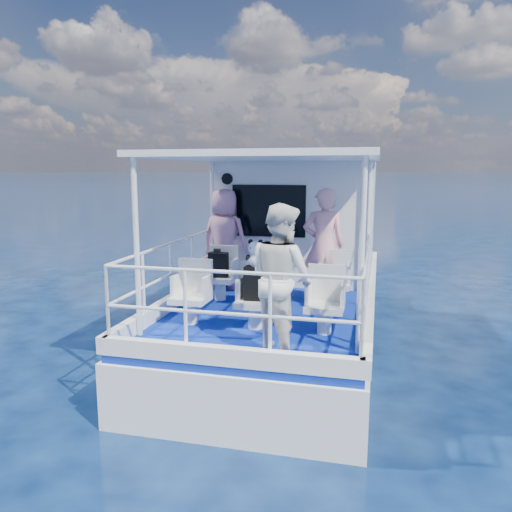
# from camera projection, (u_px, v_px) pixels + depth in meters

# --- Properties ---
(ground) EXTENTS (2000.00, 2000.00, 0.00)m
(ground) POSITION_uv_depth(u_px,v_px,m) (272.00, 362.00, 7.75)
(ground) COLOR black
(ground) RESTS_ON ground
(hull) EXTENTS (3.00, 7.00, 1.60)m
(hull) POSITION_uv_depth(u_px,v_px,m) (284.00, 341.00, 8.71)
(hull) COLOR white
(hull) RESTS_ON ground
(deck) EXTENTS (2.90, 6.90, 0.10)m
(deck) POSITION_uv_depth(u_px,v_px,m) (285.00, 294.00, 8.56)
(deck) COLOR navy
(deck) RESTS_ON hull
(cabin) EXTENTS (2.85, 2.00, 2.20)m
(cabin) POSITION_uv_depth(u_px,v_px,m) (298.00, 220.00, 9.61)
(cabin) COLOR white
(cabin) RESTS_ON deck
(canopy) EXTENTS (3.00, 3.20, 0.08)m
(canopy) POSITION_uv_depth(u_px,v_px,m) (271.00, 156.00, 7.03)
(canopy) COLOR white
(canopy) RESTS_ON cabin
(canopy_posts) EXTENTS (2.77, 2.97, 2.20)m
(canopy_posts) POSITION_uv_depth(u_px,v_px,m) (269.00, 237.00, 7.17)
(canopy_posts) COLOR white
(canopy_posts) RESTS_ON deck
(railings) EXTENTS (2.84, 3.59, 1.00)m
(railings) POSITION_uv_depth(u_px,v_px,m) (264.00, 282.00, 6.96)
(railings) COLOR white
(railings) RESTS_ON deck
(seat_port_fwd) EXTENTS (0.48, 0.46, 0.38)m
(seat_port_fwd) POSITION_uv_depth(u_px,v_px,m) (220.00, 288.00, 7.97)
(seat_port_fwd) COLOR silver
(seat_port_fwd) RESTS_ON deck
(seat_center_fwd) EXTENTS (0.48, 0.46, 0.38)m
(seat_center_fwd) POSITION_uv_depth(u_px,v_px,m) (275.00, 291.00, 7.76)
(seat_center_fwd) COLOR silver
(seat_center_fwd) RESTS_ON deck
(seat_stbd_fwd) EXTENTS (0.48, 0.46, 0.38)m
(seat_stbd_fwd) POSITION_uv_depth(u_px,v_px,m) (334.00, 295.00, 7.54)
(seat_stbd_fwd) COLOR silver
(seat_stbd_fwd) RESTS_ON deck
(seat_port_aft) EXTENTS (0.48, 0.46, 0.38)m
(seat_port_aft) POSITION_uv_depth(u_px,v_px,m) (191.00, 310.00, 6.72)
(seat_port_aft) COLOR silver
(seat_port_aft) RESTS_ON deck
(seat_center_aft) EXTENTS (0.48, 0.46, 0.38)m
(seat_center_aft) POSITION_uv_depth(u_px,v_px,m) (255.00, 314.00, 6.51)
(seat_center_aft) COLOR silver
(seat_center_aft) RESTS_ON deck
(seat_stbd_aft) EXTENTS (0.48, 0.46, 0.38)m
(seat_stbd_aft) POSITION_uv_depth(u_px,v_px,m) (324.00, 319.00, 6.30)
(seat_stbd_aft) COLOR silver
(seat_stbd_aft) RESTS_ON deck
(passenger_port_fwd) EXTENTS (0.71, 0.55, 1.74)m
(passenger_port_fwd) POSITION_uv_depth(u_px,v_px,m) (225.00, 239.00, 8.66)
(passenger_port_fwd) COLOR #CE859F
(passenger_port_fwd) RESTS_ON deck
(passenger_stbd_fwd) EXTENTS (0.73, 0.56, 1.78)m
(passenger_stbd_fwd) POSITION_uv_depth(u_px,v_px,m) (324.00, 245.00, 7.76)
(passenger_stbd_fwd) COLOR pink
(passenger_stbd_fwd) RESTS_ON deck
(passenger_stbd_aft) EXTENTS (1.04, 1.02, 1.69)m
(passenger_stbd_aft) POSITION_uv_depth(u_px,v_px,m) (281.00, 278.00, 5.59)
(passenger_stbd_aft) COLOR silver
(passenger_stbd_aft) RESTS_ON deck
(backpack_port) EXTENTS (0.30, 0.17, 0.39)m
(backpack_port) POSITION_uv_depth(u_px,v_px,m) (218.00, 265.00, 7.88)
(backpack_port) COLOR black
(backpack_port) RESTS_ON seat_port_fwd
(backpack_center) EXTENTS (0.29, 0.17, 0.44)m
(backpack_center) POSITION_uv_depth(u_px,v_px,m) (256.00, 283.00, 6.45)
(backpack_center) COLOR black
(backpack_center) RESTS_ON seat_center_aft
(compact_camera) EXTENTS (0.10, 0.06, 0.06)m
(compact_camera) POSITION_uv_depth(u_px,v_px,m) (217.00, 251.00, 7.84)
(compact_camera) COLOR black
(compact_camera) RESTS_ON backpack_port
(panda) EXTENTS (0.23, 0.19, 0.35)m
(panda) POSITION_uv_depth(u_px,v_px,m) (255.00, 253.00, 6.38)
(panda) COLOR white
(panda) RESTS_ON backpack_center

